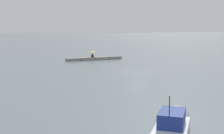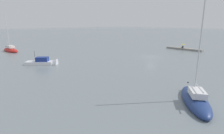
# 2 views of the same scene
# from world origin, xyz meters

# --- Properties ---
(ground_plane) EXTENTS (500.00, 500.00, 0.00)m
(ground_plane) POSITION_xyz_m (0.00, 0.00, 0.00)
(ground_plane) COLOR slate
(seawall_pier) EXTENTS (10.87, 1.52, 0.54)m
(seawall_pier) POSITION_xyz_m (0.00, -16.94, 0.27)
(seawall_pier) COLOR gray
(seawall_pier) RESTS_ON ground_plane
(person_seated_dark_left) EXTENTS (0.41, 0.62, 0.73)m
(person_seated_dark_left) POSITION_xyz_m (0.39, -16.81, 0.79)
(person_seated_dark_left) COLOR #1E2333
(person_seated_dark_left) RESTS_ON seawall_pier
(umbrella_open_yellow) EXTENTS (1.20, 1.20, 1.26)m
(umbrella_open_yellow) POSITION_xyz_m (0.39, -16.90, 1.64)
(umbrella_open_yellow) COLOR black
(umbrella_open_yellow) RESTS_ON seawall_pier
(motorboat_white_far) EXTENTS (5.30, 5.65, 3.33)m
(motorboat_white_far) POSITION_xyz_m (9.54, 21.96, 0.35)
(motorboat_white_far) COLOR silver
(motorboat_white_far) RESTS_ON ground_plane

